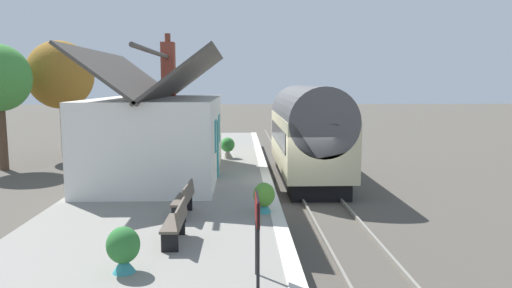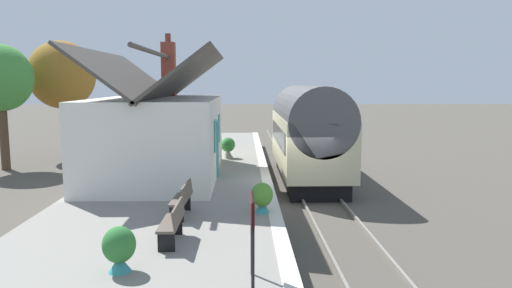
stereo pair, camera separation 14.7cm
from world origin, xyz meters
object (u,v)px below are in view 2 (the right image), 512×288
(planter_bench_left, at_px, (262,197))
(station_building, at_px, (159,134))
(bench_mid_platform, at_px, (173,222))
(planter_edge_near, at_px, (119,248))
(train, at_px, (308,133))
(bench_by_lamp, at_px, (183,198))
(planter_by_door, at_px, (228,147))
(tree_behind_building, at_px, (62,75))
(bench_platform_end, at_px, (216,135))
(tree_far_left, at_px, (0,79))
(bench_near_building, at_px, (211,140))
(station_sign_board, at_px, (252,217))

(planter_bench_left, bearing_deg, station_building, 35.26)
(bench_mid_platform, distance_m, planter_bench_left, 3.16)
(planter_bench_left, relative_size, planter_edge_near, 0.95)
(train, height_order, planter_edge_near, train)
(bench_by_lamp, xyz_separation_m, bench_mid_platform, (-2.11, -0.06, 0.00))
(bench_mid_platform, relative_size, planter_by_door, 1.44)
(train, relative_size, bench_mid_platform, 6.11)
(planter_by_door, relative_size, planter_edge_near, 1.11)
(tree_behind_building, bearing_deg, bench_platform_end, -95.24)
(planter_bench_left, relative_size, tree_far_left, 0.13)
(bench_platform_end, height_order, planter_by_door, planter_by_door)
(bench_platform_end, bearing_deg, planter_by_door, -170.48)
(train, xyz_separation_m, planter_by_door, (1.00, 3.64, -0.78))
(bench_by_lamp, bearing_deg, station_building, 15.82)
(bench_near_building, xyz_separation_m, tree_behind_building, (3.13, 8.90, 3.49))
(bench_mid_platform, distance_m, planter_edge_near, 1.77)
(bench_platform_end, relative_size, tree_behind_building, 0.20)
(planter_bench_left, distance_m, tree_behind_building, 19.47)
(station_sign_board, bearing_deg, station_building, 18.95)
(train, relative_size, bench_by_lamp, 6.05)
(bench_by_lamp, distance_m, bench_near_building, 12.73)
(planter_bench_left, xyz_separation_m, tree_far_left, (11.70, 12.75, 3.29))
(train, distance_m, planter_by_door, 3.86)
(train, xyz_separation_m, tree_far_left, (3.27, 15.17, 2.43))
(train, bearing_deg, tree_behind_building, 62.13)
(station_building, bearing_deg, tree_far_left, 54.40)
(planter_by_door, height_order, planter_bench_left, planter_by_door)
(planter_bench_left, xyz_separation_m, planter_edge_near, (-3.98, 2.84, 0.03))
(bench_by_lamp, distance_m, bench_mid_platform, 2.12)
(bench_near_building, height_order, tree_behind_building, tree_behind_building)
(tree_behind_building, bearing_deg, bench_mid_platform, -153.27)
(planter_edge_near, xyz_separation_m, station_sign_board, (-0.50, -2.49, 0.73))
(planter_by_door, bearing_deg, bench_near_building, 18.14)
(station_building, xyz_separation_m, tree_behind_building, (10.38, 7.44, 2.35))
(bench_platform_end, height_order, station_sign_board, station_sign_board)
(planter_edge_near, height_order, tree_far_left, tree_far_left)
(tree_far_left, bearing_deg, station_sign_board, -142.56)
(station_building, relative_size, bench_near_building, 5.89)
(tree_far_left, bearing_deg, bench_near_building, -85.89)
(train, xyz_separation_m, station_building, (-3.21, 6.10, 0.32))
(train, relative_size, planter_edge_near, 9.82)
(planter_by_door, distance_m, tree_far_left, 12.18)
(station_building, height_order, planter_edge_near, station_building)
(bench_mid_platform, xyz_separation_m, planter_by_door, (11.81, -0.85, 0.04))
(bench_by_lamp, distance_m, bench_platform_end, 15.03)
(train, height_order, tree_far_left, tree_far_left)
(bench_platform_end, distance_m, planter_bench_left, 14.91)
(planter_edge_near, bearing_deg, train, -22.99)
(bench_by_lamp, height_order, tree_behind_building, tree_behind_building)
(train, bearing_deg, bench_near_building, 49.01)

